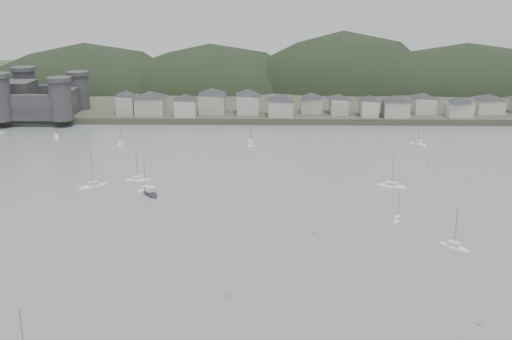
{
  "coord_description": "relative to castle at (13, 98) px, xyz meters",
  "views": [
    {
      "loc": [
        3.29,
        -109.76,
        60.61
      ],
      "look_at": [
        0.0,
        75.0,
        6.0
      ],
      "focal_mm": 42.48,
      "sensor_mm": 36.0,
      "label": 1
    }
  ],
  "objects": [
    {
      "name": "far_shore_land",
      "position": [
        120.0,
        115.2,
        -9.46
      ],
      "size": [
        900.0,
        250.0,
        3.0
      ],
      "primitive_type": "cube",
      "color": "#383D2D",
      "rests_on": "ground"
    },
    {
      "name": "mooring_buoys",
      "position": [
        131.83,
        -130.09,
        -10.81
      ],
      "size": [
        159.34,
        127.68,
        0.7
      ],
      "color": "#C17240",
      "rests_on": "ground"
    },
    {
      "name": "forested_ridge",
      "position": [
        124.83,
        89.6,
        -22.25
      ],
      "size": [
        851.55,
        103.94,
        102.57
      ],
      "color": "black",
      "rests_on": "ground"
    },
    {
      "name": "motor_launch_far",
      "position": [
        87.22,
        -111.84,
        -10.68
      ],
      "size": [
        7.42,
        9.56,
        4.16
      ],
      "rotation": [
        0.0,
        0.0,
        3.66
      ],
      "color": "black",
      "rests_on": "ground"
    },
    {
      "name": "moored_fleet",
      "position": [
        105.17,
        -103.75,
        -10.79
      ],
      "size": [
        245.63,
        177.07,
        13.63
      ],
      "color": "silver",
      "rests_on": "ground"
    },
    {
      "name": "waterfront_town",
      "position": [
        170.59,
        3.54,
        -2.3
      ],
      "size": [
        451.48,
        28.46,
        12.92
      ],
      "color": "#A39F95",
      "rests_on": "far_shore_land"
    },
    {
      "name": "castle",
      "position": [
        0.0,
        0.0,
        0.0
      ],
      "size": [
        66.0,
        43.0,
        20.0
      ],
      "color": "#2E2E31",
      "rests_on": "far_shore_land"
    },
    {
      "name": "ground",
      "position": [
        120.0,
        -179.8,
        -10.96
      ],
      "size": [
        900.0,
        900.0,
        0.0
      ],
      "primitive_type": "plane",
      "color": "slate",
      "rests_on": "ground"
    }
  ]
}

